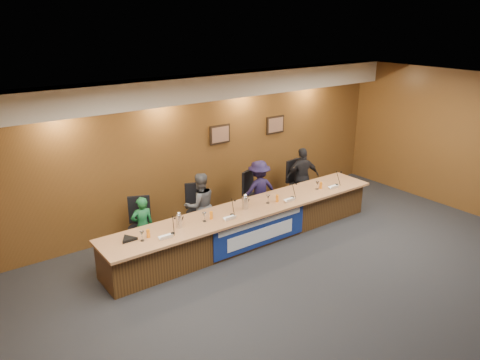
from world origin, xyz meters
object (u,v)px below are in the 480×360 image
object	(u,v)px
panelist_a	(143,226)
banner	(261,231)
carafe_left	(179,221)
speakerphone	(128,239)
dais_body	(248,225)
office_chair_d	(299,185)
panelist_b	(200,205)
office_chair_c	(256,197)
office_chair_b	(198,213)
carafe_mid	(245,203)
panelist_d	(302,177)
office_chair_a	(141,229)
panelist_c	(259,190)

from	to	relation	value
panelist_a	banner	bearing A→B (deg)	157.69
carafe_left	speakerphone	distance (m)	0.95
dais_body	office_chair_d	xyz separation A→B (m)	(2.18, 0.84, 0.13)
panelist_b	speakerphone	size ratio (longest dim) A/B	4.32
panelist_a	office_chair_c	size ratio (longest dim) A/B	2.44
office_chair_b	office_chair_c	distance (m)	1.53
dais_body	carafe_mid	world-z (taller)	carafe_mid
banner	office_chair_c	distance (m)	1.53
panelist_b	panelist_d	bearing A→B (deg)	-170.82
panelist_b	office_chair_b	bearing A→B (deg)	-80.82
panelist_b	panelist_a	bearing A→B (deg)	9.18
panelist_a	office_chair_a	distance (m)	0.15
carafe_left	speakerphone	bearing A→B (deg)	176.12
dais_body	carafe_left	xyz separation A→B (m)	(-1.57, -0.03, 0.52)
dais_body	carafe_left	distance (m)	1.66
office_chair_c	office_chair_b	bearing A→B (deg)	157.56
office_chair_d	dais_body	bearing A→B (deg)	-168.31
panelist_c	office_chair_c	size ratio (longest dim) A/B	2.83
dais_body	office_chair_a	distance (m)	2.11
office_chair_d	carafe_left	size ratio (longest dim) A/B	1.94
panelist_a	office_chair_d	distance (m)	4.11
dais_body	office_chair_b	xyz separation A→B (m)	(-0.66, 0.84, 0.13)
office_chair_b	office_chair_c	xyz separation A→B (m)	(1.53, 0.00, 0.00)
carafe_mid	speakerphone	xyz separation A→B (m)	(-2.41, 0.08, -0.10)
speakerphone	banner	bearing A→B (deg)	-10.18
office_chair_a	speakerphone	size ratio (longest dim) A/B	1.50
office_chair_c	dais_body	bearing A→B (deg)	-158.22
dais_body	panelist_c	bearing A→B (deg)	40.63
panelist_b	office_chair_d	world-z (taller)	panelist_b
banner	panelist_d	xyz separation A→B (m)	(2.18, 1.16, 0.33)
office_chair_d	office_chair_c	bearing A→B (deg)	170.50
panelist_b	office_chair_b	world-z (taller)	panelist_b
office_chair_a	office_chair_d	distance (m)	4.11
office_chair_c	speakerphone	world-z (taller)	speakerphone
panelist_b	carafe_left	world-z (taller)	panelist_b
panelist_b	panelist_d	xyz separation A→B (m)	(2.84, 0.00, 0.02)
dais_body	office_chair_d	distance (m)	2.34
office_chair_d	office_chair_a	bearing A→B (deg)	170.50
office_chair_a	office_chair_b	world-z (taller)	same
office_chair_d	carafe_mid	bearing A→B (deg)	-168.26
panelist_b	office_chair_c	size ratio (longest dim) A/B	2.88
office_chair_a	carafe_left	bearing A→B (deg)	-43.30
carafe_mid	speakerphone	size ratio (longest dim) A/B	0.76
banner	office_chair_b	world-z (taller)	banner
office_chair_b	speakerphone	size ratio (longest dim) A/B	1.50
carafe_left	office_chair_a	bearing A→B (deg)	112.61
office_chair_d	banner	bearing A→B (deg)	-159.46
banner	office_chair_d	size ratio (longest dim) A/B	4.58
panelist_d	carafe_left	world-z (taller)	panelist_d
panelist_c	office_chair_d	world-z (taller)	panelist_c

